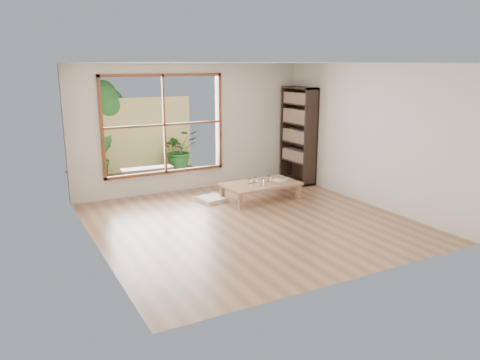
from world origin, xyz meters
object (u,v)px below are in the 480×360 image
object	(u,v)px
low_table	(261,185)
bookshelf	(298,135)
food_tray	(281,179)
garden_bench	(147,170)

from	to	relation	value
low_table	bookshelf	xyz separation A→B (m)	(1.46, 0.83, 0.77)
bookshelf	food_tray	size ratio (longest dim) A/B	6.55
low_table	garden_bench	world-z (taller)	garden_bench
bookshelf	garden_bench	bearing A→B (deg)	156.84
bookshelf	food_tray	world-z (taller)	bookshelf
bookshelf	food_tray	distance (m)	1.46
low_table	food_tray	xyz separation A→B (m)	(0.48, 0.01, 0.06)
food_tray	garden_bench	distance (m)	2.98
low_table	food_tray	bearing A→B (deg)	-1.34
bookshelf	low_table	bearing A→B (deg)	-150.30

